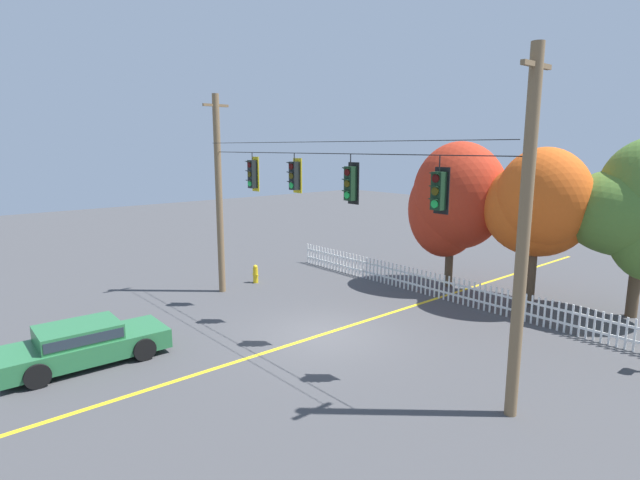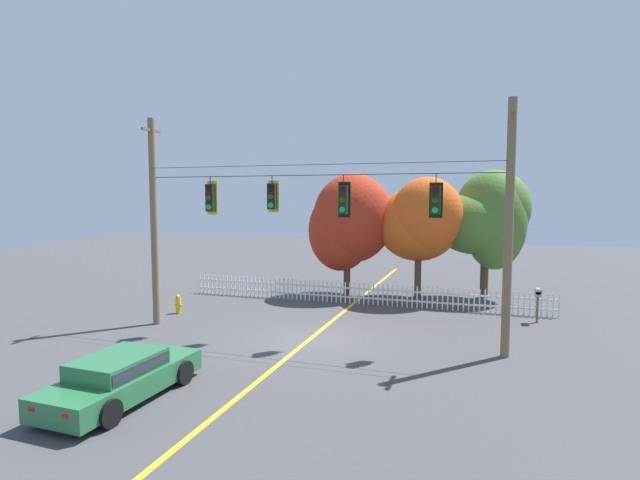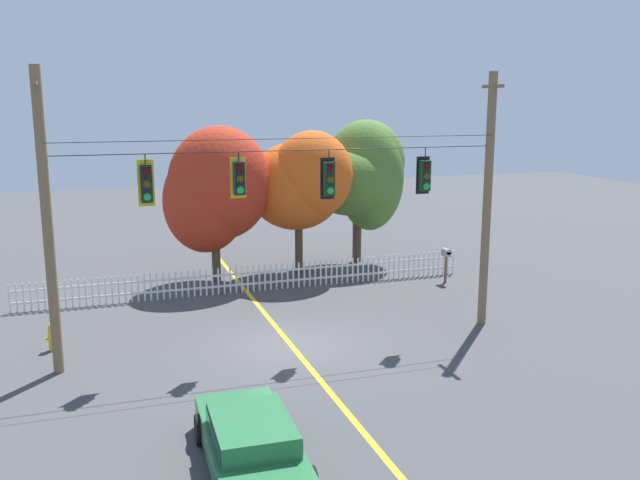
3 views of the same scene
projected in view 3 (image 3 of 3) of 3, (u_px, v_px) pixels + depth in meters
name	position (u px, v px, depth m)	size (l,w,h in m)	color
ground	(291.00, 345.00, 20.35)	(80.00, 80.00, 0.00)	#424244
lane_centerline_stripe	(291.00, 345.00, 20.35)	(0.16, 36.00, 0.01)	gold
signal_support_span	(290.00, 209.00, 19.53)	(13.22, 1.10, 8.02)	brown
traffic_signal_northbound_primary	(146.00, 183.00, 18.14)	(0.43, 0.38, 1.41)	black
traffic_signal_southbound_primary	(239.00, 178.00, 18.90)	(0.43, 0.38, 1.30)	black
traffic_signal_eastbound_side	(329.00, 179.00, 19.74)	(0.43, 0.38, 1.45)	black
traffic_signal_westbound_side	(425.00, 175.00, 20.69)	(0.43, 0.38, 1.43)	black
white_picket_fence	(254.00, 278.00, 25.99)	(17.12, 0.06, 1.00)	white
autumn_maple_near_fence	(215.00, 187.00, 26.88)	(4.30, 3.74, 6.20)	brown
autumn_maple_mid	(302.00, 182.00, 27.98)	(4.21, 3.72, 5.97)	brown
autumn_oak_far_east	(362.00, 174.00, 29.89)	(4.62, 3.53, 6.34)	brown
parked_car	(251.00, 442.00, 13.34)	(1.97, 4.39, 1.15)	#286B3D
fire_hydrant	(52.00, 337.00, 19.88)	(0.38, 0.22, 0.82)	gold
roadside_mailbox	(446.00, 255.00, 27.18)	(0.25, 0.44, 1.38)	brown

